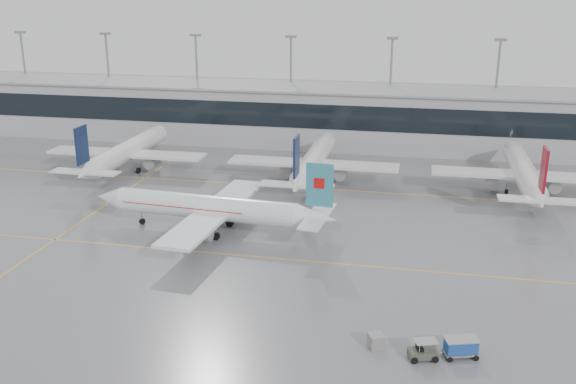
% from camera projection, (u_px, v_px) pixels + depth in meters
% --- Properties ---
extents(ground, '(320.00, 320.00, 0.00)m').
position_uv_depth(ground, '(269.00, 258.00, 81.42)').
color(ground, slate).
rests_on(ground, ground).
extents(taxi_line_main, '(120.00, 0.25, 0.01)m').
position_uv_depth(taxi_line_main, '(269.00, 258.00, 81.42)').
color(taxi_line_main, gold).
rests_on(taxi_line_main, ground).
extents(taxi_line_north, '(120.00, 0.25, 0.01)m').
position_uv_depth(taxi_line_north, '(309.00, 188.00, 109.37)').
color(taxi_line_north, gold).
rests_on(taxi_line_north, ground).
extents(taxi_line_cross, '(0.25, 60.00, 0.01)m').
position_uv_depth(taxi_line_cross, '(106.00, 204.00, 101.21)').
color(taxi_line_cross, gold).
rests_on(taxi_line_cross, ground).
extents(terminal, '(180.00, 15.00, 12.00)m').
position_uv_depth(terminal, '(336.00, 117.00, 137.33)').
color(terminal, '#9E9EA2').
rests_on(terminal, ground).
extents(terminal_glass, '(180.00, 0.20, 5.00)m').
position_uv_depth(terminal_glass, '(331.00, 117.00, 129.83)').
color(terminal_glass, black).
rests_on(terminal_glass, ground).
extents(terminal_roof, '(182.00, 16.00, 0.40)m').
position_uv_depth(terminal_roof, '(336.00, 88.00, 135.42)').
color(terminal_roof, gray).
rests_on(terminal_roof, ground).
extents(light_masts, '(156.40, 1.00, 22.60)m').
position_uv_depth(light_masts, '(340.00, 79.00, 140.66)').
color(light_masts, gray).
rests_on(light_masts, ground).
extents(air_canada_jet, '(35.82, 28.54, 11.16)m').
position_uv_depth(air_canada_jet, '(214.00, 209.00, 88.75)').
color(air_canada_jet, white).
rests_on(air_canada_jet, ground).
extents(parked_jet_b, '(29.64, 36.96, 11.72)m').
position_uv_depth(parked_jet_b, '(127.00, 151.00, 118.45)').
color(parked_jet_b, silver).
rests_on(parked_jet_b, ground).
extents(parked_jet_c, '(29.64, 36.96, 11.72)m').
position_uv_depth(parked_jet_c, '(313.00, 162.00, 111.66)').
color(parked_jet_c, silver).
rests_on(parked_jet_c, ground).
extents(parked_jet_d, '(29.64, 36.96, 11.72)m').
position_uv_depth(parked_jet_d, '(524.00, 173.00, 104.87)').
color(parked_jet_d, silver).
rests_on(parked_jet_d, ground).
extents(baggage_tug, '(3.99, 2.33, 1.90)m').
position_uv_depth(baggage_tug, '(423.00, 353.00, 59.22)').
color(baggage_tug, '#404638').
rests_on(baggage_tug, ground).
extents(baggage_cart, '(3.46, 2.56, 1.92)m').
position_uv_depth(baggage_cart, '(461.00, 346.00, 59.42)').
color(baggage_cart, gray).
rests_on(baggage_cart, ground).
extents(gse_unit, '(1.87, 1.82, 1.44)m').
position_uv_depth(gse_unit, '(376.00, 341.00, 61.00)').
color(gse_unit, gray).
rests_on(gse_unit, ground).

